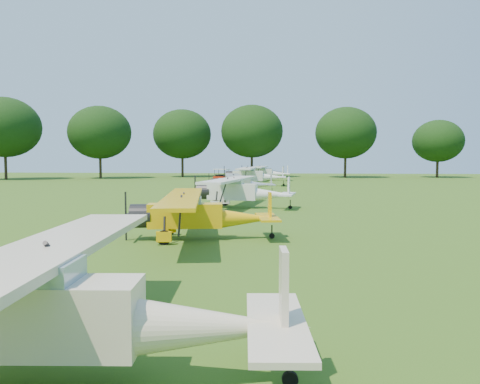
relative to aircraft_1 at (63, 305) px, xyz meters
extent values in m
plane|color=#2D5615|center=(-1.44, 20.87, -1.17)|extent=(160.00, 160.00, 0.00)
cylinder|color=#301E12|center=(28.89, 78.92, 0.68)|extent=(0.44, 0.44, 3.70)
ellipsoid|color=black|center=(28.89, 78.92, 5.20)|extent=(8.63, 8.63, 7.34)
cylinder|color=#301E12|center=(12.83, 77.08, 1.09)|extent=(0.44, 0.44, 4.51)
ellipsoid|color=black|center=(12.83, 77.08, 6.60)|extent=(10.52, 10.52, 8.94)
cylinder|color=#301E12|center=(-3.57, 77.60, 1.20)|extent=(0.44, 0.44, 4.74)
ellipsoid|color=black|center=(-3.57, 77.60, 6.99)|extent=(11.05, 11.05, 9.39)
cylinder|color=#301E12|center=(-16.20, 77.40, 1.08)|extent=(0.44, 0.44, 4.49)
ellipsoid|color=black|center=(-16.20, 77.40, 6.56)|extent=(10.47, 10.47, 8.90)
cylinder|color=#301E12|center=(-28.34, 69.37, 1.05)|extent=(0.44, 0.44, 4.44)
ellipsoid|color=black|center=(-28.34, 69.37, 6.48)|extent=(10.36, 10.36, 8.80)
cylinder|color=#301E12|center=(-41.61, 63.79, 1.22)|extent=(0.44, 0.44, 4.77)
ellipsoid|color=black|center=(-41.61, 63.79, 7.06)|extent=(11.14, 11.14, 9.47)
cube|color=beige|center=(-0.47, -0.05, -0.17)|extent=(3.11, 1.19, 1.00)
cone|color=beige|center=(2.08, 0.20, -0.31)|extent=(2.73, 1.10, 0.86)
cube|color=#8CA5B2|center=(-0.57, -0.05, 0.35)|extent=(1.60, 1.02, 0.52)
cube|color=beige|center=(-0.57, -0.05, 0.59)|extent=(2.33, 10.16, 0.13)
cube|color=beige|center=(3.03, 0.29, 0.16)|extent=(0.14, 0.53, 1.24)
cube|color=beige|center=(2.93, 0.28, -0.26)|extent=(1.06, 2.73, 0.09)
cylinder|color=black|center=(-1.34, 1.06, -0.88)|extent=(0.58, 0.21, 0.57)
cylinder|color=black|center=(3.12, 0.30, -1.05)|extent=(0.23, 0.10, 0.23)
cube|color=#E1A909|center=(-0.98, 11.96, -0.21)|extent=(3.01, 1.33, 0.95)
cone|color=#E1A909|center=(1.44, 12.37, -0.35)|extent=(2.64, 1.23, 0.82)
cube|color=#8CA5B2|center=(-1.07, 11.95, 0.29)|extent=(1.57, 1.07, 0.50)
cylinder|color=black|center=(-2.68, 11.68, -0.21)|extent=(0.96, 1.07, 0.94)
cube|color=black|center=(-3.26, 11.58, -0.21)|extent=(0.07, 0.12, 1.91)
cube|color=#E1A909|center=(-1.07, 11.95, 0.51)|extent=(2.90, 9.71, 0.13)
cube|color=#E1A909|center=(2.33, 12.52, 0.10)|extent=(0.17, 0.51, 1.18)
cube|color=#E1A909|center=(2.24, 12.51, -0.30)|extent=(1.18, 2.63, 0.08)
cylinder|color=black|center=(-1.51, 10.72, -0.89)|extent=(0.56, 0.23, 0.54)
cylinder|color=black|center=(-1.88, 12.96, -0.89)|extent=(0.56, 0.23, 0.54)
cylinder|color=black|center=(2.42, 12.54, -1.06)|extent=(0.23, 0.11, 0.22)
cube|color=white|center=(-0.60, 24.24, -0.12)|extent=(3.29, 1.30, 1.05)
cone|color=white|center=(2.09, 23.94, -0.27)|extent=(2.88, 1.21, 0.90)
cube|color=#8CA5B2|center=(-0.70, 24.25, 0.43)|extent=(1.69, 1.09, 0.55)
cylinder|color=black|center=(-2.49, 24.45, -0.12)|extent=(1.01, 1.13, 1.04)
cube|color=black|center=(-3.13, 24.52, -0.12)|extent=(0.07, 0.13, 2.10)
cube|color=white|center=(-0.70, 24.25, 0.68)|extent=(2.63, 10.70, 0.14)
cube|color=white|center=(3.08, 23.82, 0.23)|extent=(0.16, 0.56, 1.30)
cube|color=white|center=(2.98, 23.83, -0.22)|extent=(1.16, 2.88, 0.09)
cylinder|color=black|center=(-1.53, 23.09, -0.87)|extent=(0.61, 0.23, 0.60)
cylinder|color=black|center=(-1.25, 25.57, -0.87)|extent=(0.61, 0.23, 0.60)
cylinder|color=black|center=(3.18, 23.81, -1.05)|extent=(0.25, 0.11, 0.24)
cube|color=silver|center=(-1.89, 36.41, -0.21)|extent=(3.02, 1.31, 0.96)
cone|color=silver|center=(0.55, 36.79, -0.34)|extent=(2.66, 1.21, 0.82)
cube|color=#8CA5B2|center=(-1.98, 36.39, 0.30)|extent=(1.57, 1.06, 0.50)
cylinder|color=black|center=(-3.60, 36.14, -0.21)|extent=(0.96, 1.07, 0.95)
cube|color=black|center=(-4.19, 36.05, -0.21)|extent=(0.07, 0.12, 1.92)
cube|color=silver|center=(-1.98, 36.39, 0.52)|extent=(2.80, 9.78, 0.13)
cube|color=silver|center=(1.46, 36.93, 0.11)|extent=(0.17, 0.51, 1.19)
cube|color=silver|center=(1.37, 36.92, -0.30)|extent=(1.16, 2.65, 0.08)
cylinder|color=black|center=(-2.43, 35.17, -0.89)|extent=(0.56, 0.23, 0.55)
cylinder|color=black|center=(-2.78, 37.42, -0.89)|extent=(0.56, 0.23, 0.55)
cylinder|color=black|center=(1.55, 36.94, -1.06)|extent=(0.23, 0.11, 0.22)
cube|color=white|center=(-1.83, 49.86, 0.02)|extent=(3.62, 1.12, 1.18)
cone|color=white|center=(1.21, 49.90, -0.15)|extent=(3.17, 1.06, 1.01)
cube|color=#8CA5B2|center=(-1.94, 49.85, 0.64)|extent=(1.82, 1.06, 0.62)
cylinder|color=black|center=(-3.96, 49.83, 0.02)|extent=(1.03, 1.19, 1.17)
cube|color=black|center=(-4.70, 49.82, 0.02)|extent=(0.07, 0.14, 2.36)
cube|color=white|center=(-1.94, 49.85, 0.92)|extent=(1.80, 11.96, 0.16)
cube|color=white|center=(2.34, 49.91, 0.41)|extent=(0.12, 0.62, 1.46)
cube|color=white|center=(2.23, 49.91, -0.10)|extent=(1.00, 3.17, 0.10)
cylinder|color=black|center=(-2.71, 48.44, -0.83)|extent=(0.68, 0.19, 0.68)
cylinder|color=black|center=(-2.75, 51.25, -0.83)|extent=(0.68, 0.19, 0.68)
cylinder|color=black|center=(2.45, 49.91, -1.03)|extent=(0.27, 0.09, 0.27)
cube|color=white|center=(-1.18, 63.97, -0.01)|extent=(3.56, 1.18, 1.15)
cone|color=white|center=(1.78, 63.86, -0.18)|extent=(3.12, 1.11, 0.99)
cube|color=#8CA5B2|center=(-1.29, 63.98, 0.59)|extent=(1.80, 1.08, 0.60)
cylinder|color=black|center=(-3.27, 64.06, -0.01)|extent=(1.03, 1.18, 1.14)
cube|color=black|center=(-3.99, 64.09, -0.01)|extent=(0.07, 0.13, 2.31)
cube|color=white|center=(-1.29, 63.98, 0.87)|extent=(2.06, 11.71, 0.15)
cube|color=white|center=(2.88, 63.81, 0.37)|extent=(0.13, 0.61, 1.43)
cube|color=white|center=(2.77, 63.82, -0.12)|extent=(1.06, 3.11, 0.10)
cylinder|color=black|center=(-2.12, 62.64, -0.84)|extent=(0.67, 0.20, 0.66)
cylinder|color=black|center=(-2.01, 65.38, -0.84)|extent=(0.67, 0.20, 0.66)
cylinder|color=black|center=(2.99, 63.81, -1.03)|extent=(0.27, 0.10, 0.26)
cube|color=silver|center=(-1.61, 76.55, -0.11)|extent=(3.29, 1.18, 1.06)
cone|color=silver|center=(1.10, 76.74, -0.26)|extent=(2.88, 1.10, 0.91)
cube|color=#8CA5B2|center=(-1.72, 76.55, 0.45)|extent=(1.67, 1.04, 0.55)
cylinder|color=black|center=(-3.53, 76.42, -0.11)|extent=(0.98, 1.11, 1.05)
cube|color=black|center=(-4.18, 76.37, -0.11)|extent=(0.07, 0.12, 2.12)
cube|color=silver|center=(-1.72, 76.55, 0.70)|extent=(2.20, 10.77, 0.14)
cube|color=silver|center=(2.11, 76.81, 0.25)|extent=(0.14, 0.56, 1.31)
cube|color=silver|center=(2.01, 76.81, -0.21)|extent=(1.05, 2.88, 0.09)
cylinder|color=black|center=(-2.33, 75.24, -0.86)|extent=(0.62, 0.20, 0.61)
cylinder|color=black|center=(-2.51, 77.75, -0.86)|extent=(0.62, 0.20, 0.61)
cylinder|color=black|center=(2.21, 76.82, -1.05)|extent=(0.25, 0.10, 0.24)
cube|color=#AF210C|center=(-6.30, 58.84, -0.72)|extent=(2.45, 1.92, 0.69)
cube|color=black|center=(-6.57, 58.95, -0.33)|extent=(1.23, 1.34, 0.44)
cube|color=white|center=(-6.30, 58.84, 0.63)|extent=(2.40, 1.98, 0.08)
cylinder|color=black|center=(-7.21, 58.56, -0.95)|extent=(0.45, 0.29, 0.43)
cylinder|color=black|center=(-6.74, 59.69, -0.95)|extent=(0.45, 0.29, 0.43)
cylinder|color=black|center=(-5.85, 57.99, -0.95)|extent=(0.45, 0.29, 0.43)
cylinder|color=black|center=(-5.38, 59.12, -0.95)|extent=(0.45, 0.29, 0.43)
camera|label=1|loc=(3.09, -6.04, 2.00)|focal=35.00mm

